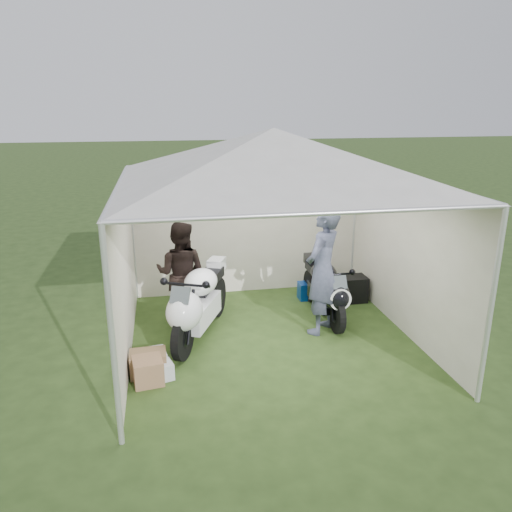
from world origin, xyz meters
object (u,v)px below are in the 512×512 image
(motorcycle_black, at_px, (326,288))
(crate_1, at_px, (148,371))
(motorcycle_white, at_px, (198,302))
(equipment_box, at_px, (353,289))
(crate_3, at_px, (148,363))
(paddock_stand, at_px, (310,291))
(crate_2, at_px, (161,371))
(canopy_tent, at_px, (273,161))
(crate_0, at_px, (149,363))
(person_dark_jacket, at_px, (181,273))
(person_blue_jacket, at_px, (322,270))

(motorcycle_black, distance_m, crate_1, 3.13)
(motorcycle_white, bearing_deg, equipment_box, 42.87)
(equipment_box, xyz_separation_m, crate_3, (-3.45, -1.84, -0.07))
(equipment_box, bearing_deg, motorcycle_black, -139.24)
(paddock_stand, xyz_separation_m, crate_2, (-2.59, -2.22, -0.04))
(canopy_tent, xyz_separation_m, crate_0, (-1.74, -0.68, -2.43))
(person_dark_jacket, height_order, person_blue_jacket, person_blue_jacket)
(motorcycle_white, relative_size, motorcycle_black, 1.08)
(canopy_tent, relative_size, crate_0, 13.08)
(person_dark_jacket, xyz_separation_m, crate_0, (-0.50, -1.49, -0.67))
(motorcycle_black, relative_size, paddock_stand, 4.58)
(equipment_box, relative_size, crate_2, 1.53)
(person_dark_jacket, relative_size, crate_3, 3.56)
(crate_2, distance_m, crate_3, 0.21)
(person_dark_jacket, relative_size, crate_1, 4.59)
(paddock_stand, xyz_separation_m, person_blue_jacket, (-0.22, -1.27, 0.82))
(person_blue_jacket, height_order, crate_0, person_blue_jacket)
(crate_1, height_order, crate_3, crate_1)
(motorcycle_black, bearing_deg, equipment_box, 40.43)
(canopy_tent, height_order, crate_2, canopy_tent)
(person_blue_jacket, bearing_deg, person_dark_jacket, -65.35)
(paddock_stand, relative_size, equipment_box, 0.90)
(canopy_tent, height_order, crate_3, canopy_tent)
(motorcycle_black, bearing_deg, person_dark_jacket, 172.71)
(person_dark_jacket, relative_size, crate_2, 5.57)
(canopy_tent, xyz_separation_m, equipment_box, (1.70, 1.14, -2.35))
(equipment_box, bearing_deg, crate_1, -149.31)
(motorcycle_white, xyz_separation_m, crate_0, (-0.70, -0.86, -0.43))
(crate_0, bearing_deg, canopy_tent, 21.38)
(equipment_box, bearing_deg, crate_2, -148.90)
(crate_1, bearing_deg, motorcycle_black, 27.71)
(crate_1, bearing_deg, equipment_box, 30.69)
(paddock_stand, bearing_deg, crate_3, -142.92)
(crate_0, xyz_separation_m, crate_3, (-0.01, -0.02, 0.01))
(crate_2, bearing_deg, motorcycle_white, 61.80)
(motorcycle_black, height_order, crate_3, motorcycle_black)
(equipment_box, relative_size, crate_1, 1.26)
(canopy_tent, distance_m, person_blue_jacket, 1.79)
(crate_3, bearing_deg, equipment_box, 28.14)
(crate_3, bearing_deg, person_blue_jacket, 17.65)
(person_blue_jacket, relative_size, crate_1, 5.47)
(person_dark_jacket, height_order, crate_2, person_dark_jacket)
(canopy_tent, xyz_separation_m, crate_1, (-1.75, -0.91, -2.42))
(motorcycle_white, bearing_deg, motorcycle_black, 33.48)
(paddock_stand, height_order, equipment_box, equipment_box)
(canopy_tent, height_order, crate_0, canopy_tent)
(canopy_tent, bearing_deg, person_blue_jacket, 7.26)
(motorcycle_white, relative_size, person_dark_jacket, 1.22)
(paddock_stand, relative_size, crate_1, 1.13)
(motorcycle_black, relative_size, crate_3, 4.02)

